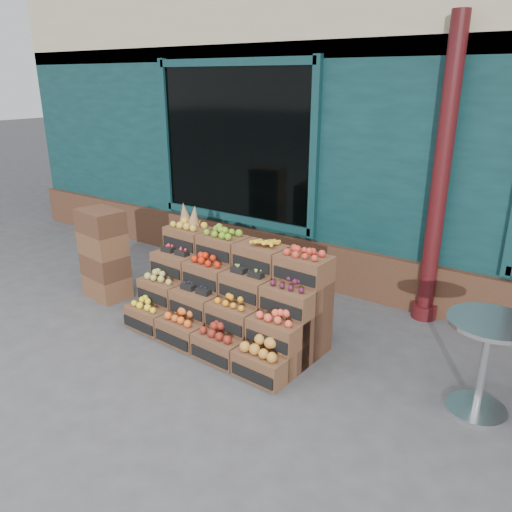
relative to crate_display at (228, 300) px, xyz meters
The scene contains 6 objects.
ground 0.71m from the crate_display, 49.93° to the right, with size 60.00×60.00×0.00m, color #434346.
shop_facade 5.09m from the crate_display, 85.31° to the left, with size 12.00×6.24×4.80m.
crate_display is the anchor object (origin of this frame).
spare_crates 1.86m from the crate_display, behind, with size 0.60×0.46×1.11m.
bistro_table 2.48m from the crate_display, ahead, with size 0.66×0.66×0.83m.
shopkeeper 2.79m from the crate_display, 120.30° to the left, with size 0.67×0.44×1.84m, color #144821.
Camera 1 is at (2.59, -3.27, 2.59)m, focal length 35.00 mm.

